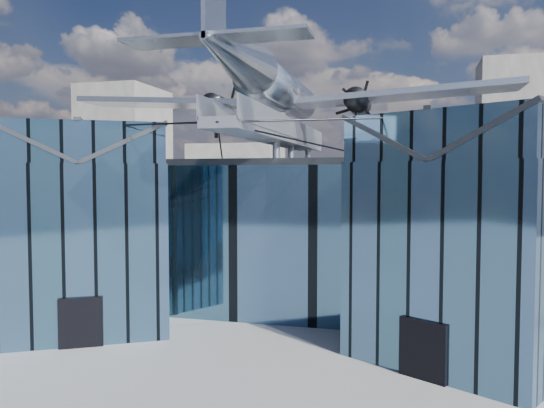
# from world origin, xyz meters

# --- Properties ---
(ground_plane) EXTENTS (120.00, 120.00, 0.00)m
(ground_plane) POSITION_xyz_m (0.00, 0.00, 0.00)
(ground_plane) COLOR gray
(museum) EXTENTS (32.88, 24.50, 17.60)m
(museum) POSITION_xyz_m (0.00, 5.82, 5.54)
(museum) COLOR #446B8B
(museum) RESTS_ON ground
(bg_towers) EXTENTS (77.00, 24.50, 26.00)m
(bg_towers) POSITION_xyz_m (1.45, 50.49, 10.01)
(bg_towers) COLOR gray
(bg_towers) RESTS_ON ground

